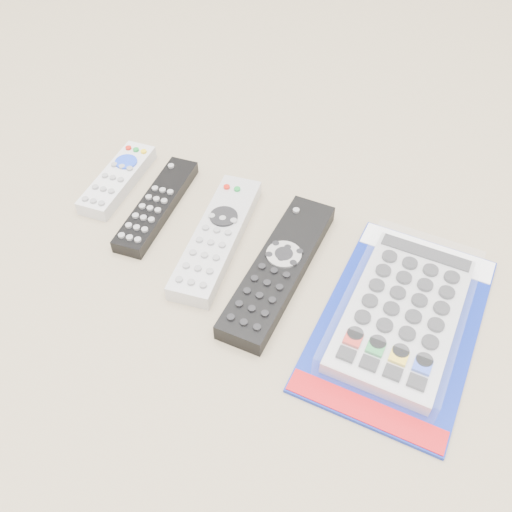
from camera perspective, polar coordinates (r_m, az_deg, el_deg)
The scene contains 5 objects.
remote_small_grey at distance 0.86m, azimuth -13.66°, elevation 7.50°, with size 0.07×0.16×0.02m.
remote_slim_black at distance 0.80m, azimuth -9.87°, elevation 5.05°, with size 0.07×0.19×0.02m.
remote_silver_dvd at distance 0.75m, azimuth -3.91°, elevation 1.93°, with size 0.10×0.23×0.03m.
remote_large_black at distance 0.71m, azimuth 2.32°, elevation -1.24°, with size 0.07×0.25×0.03m.
jumbo_remote_packaged at distance 0.68m, azimuth 14.47°, elevation -5.47°, with size 0.18×0.29×0.04m.
Camera 1 is at (0.23, -0.41, 0.55)m, focal length 40.00 mm.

